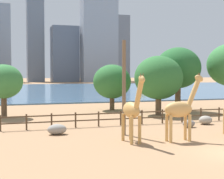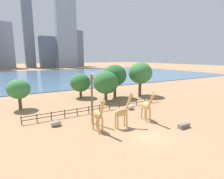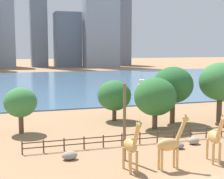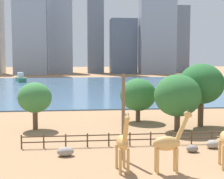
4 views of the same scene
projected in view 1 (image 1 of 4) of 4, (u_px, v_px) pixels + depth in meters
The scene contains 18 objects.
ground_plane at pixel (51, 89), 95.85m from camera, with size 400.00×400.00×0.00m, color #9E7551.
harbor_water at pixel (52, 89), 92.99m from camera, with size 180.00×86.00×0.20m, color #476B8C.
giraffe_tall at pixel (181, 109), 23.19m from camera, with size 3.00×0.86×4.68m.
giraffe_young at pixel (132, 110), 22.67m from camera, with size 0.94×3.02×4.67m.
utility_pole at pixel (124, 88), 25.48m from camera, with size 0.28×0.28×7.05m, color brown.
boulder_near_fence at pixel (57, 129), 25.77m from camera, with size 1.45×1.04×0.78m, color gray.
boulder_by_pole at pixel (189, 124), 29.20m from camera, with size 1.08×0.86×0.64m, color gray.
boulder_small at pixel (205, 120), 30.88m from camera, with size 1.23×1.03×0.78m, color gray.
enclosure_fence at pixel (147, 116), 30.97m from camera, with size 26.12×0.14×1.30m.
tree_left_large at pixel (4, 82), 35.26m from camera, with size 3.92×3.92×5.52m.
tree_center_broad at pixel (159, 78), 37.57m from camera, with size 5.32×5.32×6.51m.
tree_right_tall at pixel (178, 68), 40.84m from camera, with size 5.41×5.41×7.67m.
tree_right_small at pixel (112, 82), 42.48m from camera, with size 4.70×4.70×5.67m.
boat_sailboat at pixel (142, 89), 78.38m from camera, with size 3.46×5.17×4.38m.
skyline_block_central at pixel (65, 54), 174.28m from camera, with size 13.25×11.30×27.94m, color slate.
skyline_tower_glass at pixel (118, 49), 190.90m from camera, with size 9.98×12.11×35.89m, color slate.
skyline_tower_short at pixel (35, 5), 173.98m from camera, with size 8.33×9.70×77.84m, color slate.
skyline_block_wide at pixel (99, 7), 171.45m from camera, with size 17.70×8.63×75.23m, color #939EAD.
Camera 1 is at (-12.73, -16.41, 4.65)m, focal length 55.00 mm.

